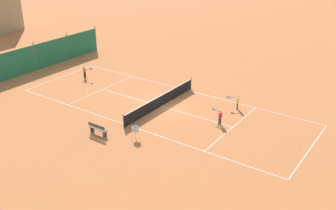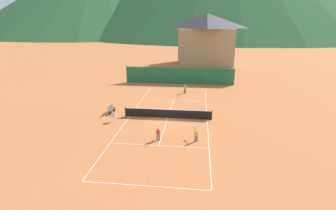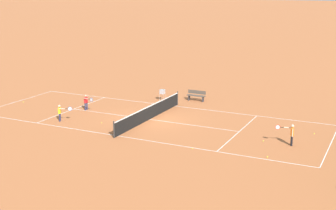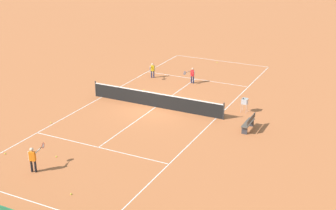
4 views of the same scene
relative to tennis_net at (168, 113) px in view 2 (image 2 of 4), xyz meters
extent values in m
plane|color=#BC6638|center=(0.00, 0.00, -0.50)|extent=(600.00, 600.00, 0.00)
cube|color=white|center=(0.00, 11.90, -0.50)|extent=(8.25, 0.05, 0.01)
cube|color=white|center=(0.00, -11.90, -0.50)|extent=(8.25, 0.05, 0.01)
cube|color=white|center=(-4.10, 0.00, -0.50)|extent=(0.05, 23.85, 0.01)
cube|color=white|center=(4.10, 0.00, -0.50)|extent=(0.05, 23.85, 0.01)
cube|color=white|center=(0.00, 6.40, -0.50)|extent=(8.20, 0.05, 0.01)
cube|color=white|center=(0.00, -6.40, -0.50)|extent=(8.20, 0.05, 0.01)
cube|color=white|center=(0.00, 0.00, -0.50)|extent=(0.05, 12.80, 0.01)
cylinder|color=#2D2D2D|center=(-4.55, 0.00, 0.03)|extent=(0.08, 0.08, 1.06)
cylinder|color=#2D2D2D|center=(4.55, 0.00, 0.03)|extent=(0.08, 0.08, 1.06)
cube|color=black|center=(0.00, 0.00, -0.04)|extent=(9.10, 0.02, 0.91)
cube|color=white|center=(0.00, 0.00, 0.43)|extent=(9.10, 0.04, 0.06)
cube|color=#236B42|center=(0.00, 15.50, 0.80)|extent=(17.20, 0.04, 2.60)
cylinder|color=#59595E|center=(-8.60, 15.50, 0.95)|extent=(0.08, 0.08, 2.90)
cylinder|color=#59595E|center=(-4.30, 15.50, 0.95)|extent=(0.08, 0.08, 2.90)
cylinder|color=#59595E|center=(0.00, 15.50, 0.95)|extent=(0.08, 0.08, 2.90)
cylinder|color=#59595E|center=(4.30, 15.50, 0.95)|extent=(0.08, 0.08, 2.90)
cylinder|color=#59595E|center=(8.60, 15.50, 0.95)|extent=(0.08, 0.08, 2.90)
cylinder|color=#23284C|center=(2.96, -5.31, -0.23)|extent=(0.09, 0.09, 0.53)
cylinder|color=#23284C|center=(3.11, -5.23, -0.23)|extent=(0.09, 0.09, 0.53)
cube|color=yellow|center=(3.04, -5.27, 0.24)|extent=(0.30, 0.25, 0.41)
sphere|color=beige|center=(3.04, -5.27, 0.55)|extent=(0.16, 0.16, 0.16)
cylinder|color=beige|center=(2.89, -5.35, 0.24)|extent=(0.06, 0.06, 0.41)
cylinder|color=beige|center=(3.09, -5.02, 0.40)|extent=(0.24, 0.39, 0.06)
cylinder|color=black|center=(2.95, -4.75, 0.40)|extent=(0.11, 0.18, 0.03)
torus|color=#1E4CB2|center=(2.85, -4.54, 0.40)|extent=(0.15, 0.26, 0.28)
cylinder|color=silver|center=(2.85, -4.54, 0.40)|extent=(0.12, 0.22, 0.25)
cylinder|color=#23284C|center=(-0.26, -5.40, -0.23)|extent=(0.10, 0.10, 0.54)
cylinder|color=#23284C|center=(-0.09, -5.43, -0.23)|extent=(0.10, 0.10, 0.54)
cube|color=red|center=(-0.18, -5.42, 0.26)|extent=(0.29, 0.19, 0.42)
sphere|color=tan|center=(-0.18, -5.42, 0.58)|extent=(0.17, 0.17, 0.17)
cylinder|color=tan|center=(-0.34, -5.39, 0.26)|extent=(0.06, 0.06, 0.42)
cylinder|color=tan|center=(0.03, -5.24, 0.42)|extent=(0.14, 0.43, 0.06)
cylinder|color=black|center=(0.08, -4.94, 0.42)|extent=(0.06, 0.20, 0.03)
torus|color=#1E4CB2|center=(0.12, -4.70, 0.42)|extent=(0.07, 0.28, 0.28)
cylinder|color=silver|center=(0.12, -4.70, 0.42)|extent=(0.05, 0.25, 0.25)
cylinder|color=black|center=(1.34, 9.92, -0.20)|extent=(0.11, 0.11, 0.59)
cylinder|color=black|center=(1.16, 9.87, -0.20)|extent=(0.11, 0.11, 0.59)
cube|color=orange|center=(1.25, 9.89, 0.32)|extent=(0.32, 0.23, 0.46)
sphere|color=beige|center=(1.25, 9.89, 0.67)|extent=(0.18, 0.18, 0.18)
cylinder|color=beige|center=(1.42, 9.94, 0.32)|extent=(0.07, 0.07, 0.46)
cylinder|color=beige|center=(1.14, 9.62, 0.50)|extent=(0.19, 0.46, 0.07)
cylinder|color=black|center=(1.23, 9.30, 0.50)|extent=(0.08, 0.21, 0.03)
torus|color=red|center=(1.30, 9.07, 0.50)|extent=(0.10, 0.28, 0.28)
cylinder|color=silver|center=(1.30, 9.07, 0.50)|extent=(0.07, 0.24, 0.25)
sphere|color=#CCE033|center=(2.23, -2.46, -0.47)|extent=(0.07, 0.07, 0.07)
sphere|color=#CCE033|center=(4.28, 5.01, -0.47)|extent=(0.07, 0.07, 0.07)
sphere|color=#CCE033|center=(-1.49, -0.53, -0.47)|extent=(0.07, 0.07, 0.07)
sphere|color=#CCE033|center=(3.79, 9.15, -0.47)|extent=(0.07, 0.07, 0.07)
sphere|color=#CCE033|center=(-0.12, -1.36, -0.47)|extent=(0.07, 0.07, 0.07)
sphere|color=#CCE033|center=(1.26, 8.26, -0.47)|extent=(0.07, 0.07, 0.07)
sphere|color=#CCE033|center=(0.10, -11.24, -0.47)|extent=(0.07, 0.07, 0.07)
sphere|color=#CCE033|center=(-1.53, 10.73, -0.47)|extent=(0.07, 0.07, 0.07)
cylinder|color=#B7B7BC|center=(-5.47, -1.85, -0.22)|extent=(0.02, 0.02, 0.55)
cylinder|color=#B7B7BC|center=(-5.13, -1.85, -0.22)|extent=(0.02, 0.02, 0.55)
cylinder|color=#B7B7BC|center=(-5.47, -1.51, -0.22)|extent=(0.02, 0.02, 0.55)
cylinder|color=#B7B7BC|center=(-5.13, -1.51, -0.22)|extent=(0.02, 0.02, 0.55)
cube|color=#B7B7BC|center=(-5.30, -1.68, 0.06)|extent=(0.34, 0.34, 0.02)
cube|color=#B7B7BC|center=(-5.30, -1.85, 0.22)|extent=(0.34, 0.02, 0.34)
cube|color=#B7B7BC|center=(-5.30, -1.51, 0.22)|extent=(0.34, 0.02, 0.34)
cube|color=#B7B7BC|center=(-5.47, -1.68, 0.22)|extent=(0.02, 0.34, 0.34)
cube|color=#B7B7BC|center=(-5.13, -1.68, 0.22)|extent=(0.02, 0.34, 0.34)
sphere|color=#CCE033|center=(-5.16, -1.60, 0.10)|extent=(0.07, 0.07, 0.07)
sphere|color=#CCE033|center=(-5.35, -1.59, 0.10)|extent=(0.07, 0.07, 0.07)
sphere|color=#CCE033|center=(-5.20, -1.74, 0.10)|extent=(0.07, 0.07, 0.07)
sphere|color=#CCE033|center=(-5.33, -1.75, 0.10)|extent=(0.07, 0.07, 0.07)
sphere|color=#CCE033|center=(-5.24, -1.75, 0.10)|extent=(0.07, 0.07, 0.07)
sphere|color=#CCE033|center=(-5.19, -1.77, 0.10)|extent=(0.07, 0.07, 0.07)
sphere|color=#CCE033|center=(-5.21, -1.56, 0.16)|extent=(0.07, 0.07, 0.07)
sphere|color=#CCE033|center=(-5.35, -1.68, 0.16)|extent=(0.07, 0.07, 0.07)
sphere|color=#CCE033|center=(-5.23, -1.72, 0.16)|extent=(0.07, 0.07, 0.07)
sphere|color=#CCE033|center=(-5.26, -1.64, 0.16)|extent=(0.07, 0.07, 0.07)
sphere|color=#CCE033|center=(-5.23, -1.68, 0.16)|extent=(0.07, 0.07, 0.07)
sphere|color=#CCE033|center=(-5.36, -1.63, 0.16)|extent=(0.07, 0.07, 0.07)
sphere|color=#CCE033|center=(-5.41, -1.59, 0.21)|extent=(0.07, 0.07, 0.07)
sphere|color=#CCE033|center=(-5.20, -1.82, 0.21)|extent=(0.07, 0.07, 0.07)
sphere|color=#CCE033|center=(-5.42, -1.61, 0.21)|extent=(0.07, 0.07, 0.07)
sphere|color=#CCE033|center=(-5.33, -1.58, 0.21)|extent=(0.07, 0.07, 0.07)
sphere|color=#CCE033|center=(-5.27, -1.61, 0.21)|extent=(0.07, 0.07, 0.07)
sphere|color=#CCE033|center=(-5.24, -1.68, 0.21)|extent=(0.07, 0.07, 0.07)
cube|color=#51473D|center=(-6.30, 0.82, -0.06)|extent=(0.36, 1.50, 0.05)
cube|color=#51473D|center=(-6.46, 0.82, 0.20)|extent=(0.04, 1.50, 0.28)
cube|color=#333338|center=(-6.30, 1.42, -0.28)|extent=(0.32, 0.06, 0.44)
cube|color=#333338|center=(-6.30, 0.22, -0.28)|extent=(0.32, 0.06, 0.44)
cube|color=tan|center=(4.50, 35.93, 3.50)|extent=(12.00, 9.00, 8.00)
pyramid|color=#38333D|center=(4.50, 35.93, 9.10)|extent=(13.00, 10.00, 3.20)
camera|label=1|loc=(-23.34, -16.91, 12.62)|focal=42.00mm
camera|label=2|loc=(3.04, -25.52, 9.32)|focal=28.00mm
camera|label=3|loc=(27.24, 14.65, 8.35)|focal=50.00mm
camera|label=4|loc=(-12.97, 24.41, 10.40)|focal=50.00mm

